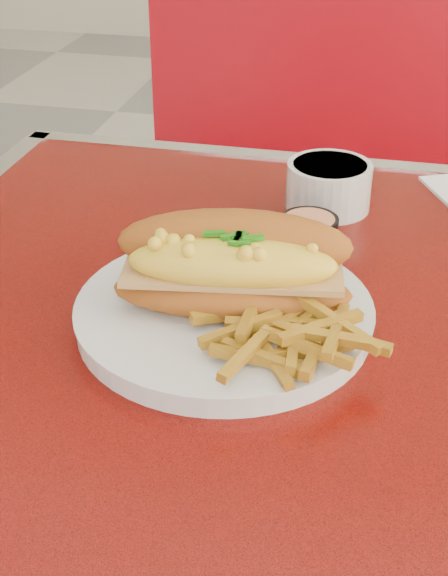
% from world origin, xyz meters
% --- Properties ---
extents(diner_table, '(1.23, 0.83, 0.77)m').
position_xyz_m(diner_table, '(0.00, 0.00, 0.61)').
color(diner_table, red).
rests_on(diner_table, ground).
extents(booth_bench_far, '(1.20, 0.51, 0.90)m').
position_xyz_m(booth_bench_far, '(0.00, 0.81, 0.29)').
color(booth_bench_far, maroon).
rests_on(booth_bench_far, ground).
extents(dinner_plate, '(0.35, 0.35, 0.02)m').
position_xyz_m(dinner_plate, '(-0.21, -0.03, 0.78)').
color(dinner_plate, silver).
rests_on(dinner_plate, diner_table).
extents(mac_hoagie, '(0.24, 0.14, 0.10)m').
position_xyz_m(mac_hoagie, '(-0.21, -0.03, 0.83)').
color(mac_hoagie, '#AB5A1B').
rests_on(mac_hoagie, dinner_plate).
extents(fries_pile, '(0.16, 0.16, 0.04)m').
position_xyz_m(fries_pile, '(-0.16, -0.08, 0.81)').
color(fries_pile, '#BD8820').
rests_on(fries_pile, dinner_plate).
extents(fork, '(0.09, 0.14, 0.00)m').
position_xyz_m(fork, '(-0.15, -0.03, 0.79)').
color(fork, silver).
rests_on(fork, dinner_plate).
extents(gravy_ramekin, '(0.12, 0.12, 0.06)m').
position_xyz_m(gravy_ramekin, '(-0.15, 0.25, 0.80)').
color(gravy_ramekin, silver).
rests_on(gravy_ramekin, diner_table).
extents(sauce_cup_left, '(0.09, 0.09, 0.03)m').
position_xyz_m(sauce_cup_left, '(-0.16, 0.15, 0.79)').
color(sauce_cup_left, black).
rests_on(sauce_cup_left, diner_table).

